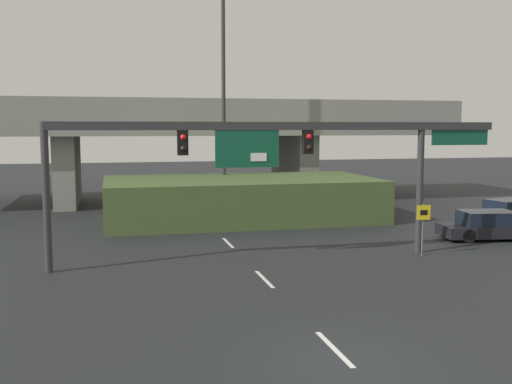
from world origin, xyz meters
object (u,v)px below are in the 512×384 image
(highway_light_pole_near, at_px, (223,82))
(parked_sedan_near_right, at_px, (489,226))
(parked_sedan_mid_right, at_px, (510,214))
(speed_limit_sign, at_px, (423,222))
(signal_gantry, at_px, (277,147))

(highway_light_pole_near, relative_size, parked_sedan_near_right, 3.11)
(parked_sedan_near_right, relative_size, parked_sedan_mid_right, 1.08)
(speed_limit_sign, height_order, parked_sedan_mid_right, speed_limit_sign)
(signal_gantry, distance_m, speed_limit_sign, 6.89)
(highway_light_pole_near, bearing_deg, speed_limit_sign, -68.21)
(parked_sedan_mid_right, bearing_deg, signal_gantry, -173.88)
(speed_limit_sign, bearing_deg, signal_gantry, 173.90)
(speed_limit_sign, height_order, highway_light_pole_near, highway_light_pole_near)
(signal_gantry, xyz_separation_m, speed_limit_sign, (6.10, -0.65, -3.13))
(signal_gantry, relative_size, speed_limit_sign, 8.40)
(speed_limit_sign, distance_m, parked_sedan_near_right, 5.71)
(signal_gantry, height_order, parked_sedan_mid_right, signal_gantry)
(parked_sedan_near_right, bearing_deg, highway_light_pole_near, 140.61)
(signal_gantry, distance_m, highway_light_pole_near, 14.06)
(speed_limit_sign, bearing_deg, highway_light_pole_near, 111.79)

